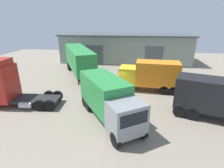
# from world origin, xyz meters

# --- Properties ---
(ground_plane) EXTENTS (60.00, 60.00, 0.00)m
(ground_plane) POSITION_xyz_m (0.00, 0.00, 0.00)
(ground_plane) COLOR gray
(warehouse_building) EXTENTS (24.78, 8.69, 5.35)m
(warehouse_building) POSITION_xyz_m (0.00, 18.09, 2.68)
(warehouse_building) COLOR gray
(warehouse_building) RESTS_ON ground_plane
(tractor_unit_red) EXTENTS (6.85, 3.04, 4.50)m
(tractor_unit_red) POSITION_xyz_m (-9.89, -3.38, 2.12)
(tractor_unit_red) COLOR red
(tractor_unit_red) RESTS_ON ground_plane
(container_trailer_green) EXTENTS (7.55, 11.39, 4.14)m
(container_trailer_green) POSITION_xyz_m (-5.95, 6.69, 2.62)
(container_trailer_green) COLOR #28843D
(container_trailer_green) RESTS_ON ground_plane
(box_truck_yellow) EXTENTS (6.83, 2.84, 3.46)m
(box_truck_yellow) POSITION_xyz_m (3.89, 2.33, 1.92)
(box_truck_yellow) COLOR yellow
(box_truck_yellow) RESTS_ON ground_plane
(box_truck_grey) EXTENTS (6.21, 7.61, 3.40)m
(box_truck_grey) POSITION_xyz_m (0.10, -4.60, 1.92)
(box_truck_grey) COLOR gray
(box_truck_grey) RESTS_ON ground_plane
(gravel_pile) EXTENTS (3.36, 3.36, 1.49)m
(gravel_pile) POSITION_xyz_m (7.23, 7.33, 0.75)
(gravel_pile) COLOR #423D38
(gravel_pile) RESTS_ON ground_plane
(traffic_cone) EXTENTS (0.40, 0.40, 0.55)m
(traffic_cone) POSITION_xyz_m (-0.54, 0.97, 0.25)
(traffic_cone) COLOR black
(traffic_cone) RESTS_ON ground_plane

